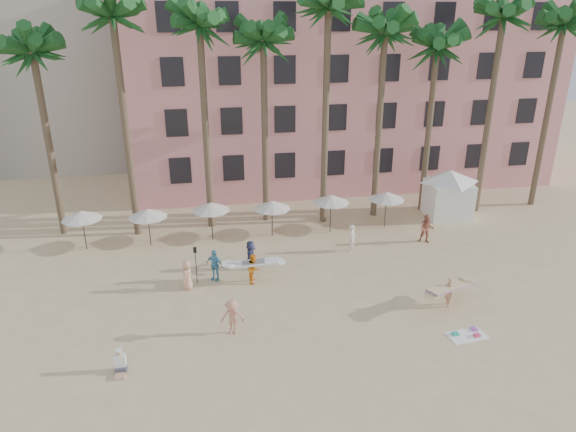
% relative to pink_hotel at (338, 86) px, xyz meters
% --- Properties ---
extents(ground, '(120.00, 120.00, 0.00)m').
position_rel_pink_hotel_xyz_m(ground, '(-7.00, -26.00, -8.00)').
color(ground, '#D1B789').
rests_on(ground, ground).
extents(pink_hotel, '(35.00, 14.00, 16.00)m').
position_rel_pink_hotel_xyz_m(pink_hotel, '(0.00, 0.00, 0.00)').
color(pink_hotel, pink).
rests_on(pink_hotel, ground).
extents(palm_row, '(44.40, 5.40, 16.30)m').
position_rel_pink_hotel_xyz_m(palm_row, '(-6.49, -11.00, 4.97)').
color(palm_row, brown).
rests_on(palm_row, ground).
extents(umbrella_row, '(22.50, 2.70, 2.73)m').
position_rel_pink_hotel_xyz_m(umbrella_row, '(-10.00, -13.50, -5.67)').
color(umbrella_row, '#332B23').
rests_on(umbrella_row, ground).
extents(cabana, '(4.82, 4.82, 3.50)m').
position_rel_pink_hotel_xyz_m(cabana, '(5.26, -12.06, -5.93)').
color(cabana, white).
rests_on(cabana, ground).
extents(beach_towel, '(1.90, 1.19, 0.14)m').
position_rel_pink_hotel_xyz_m(beach_towel, '(-0.67, -26.49, -7.97)').
color(beach_towel, white).
rests_on(beach_towel, ground).
extents(carrier_yellow, '(2.98, 1.95, 1.59)m').
position_rel_pink_hotel_xyz_m(carrier_yellow, '(-0.36, -23.87, -7.08)').
color(carrier_yellow, tan).
rests_on(carrier_yellow, ground).
extents(carrier_white, '(2.83, 0.94, 1.68)m').
position_rel_pink_hotel_xyz_m(carrier_white, '(-9.95, -19.60, -7.09)').
color(carrier_white, orange).
rests_on(carrier_white, ground).
extents(beachgoers, '(16.30, 9.01, 1.93)m').
position_rel_pink_hotel_xyz_m(beachgoers, '(-8.03, -19.26, -7.10)').
color(beachgoers, tan).
rests_on(beachgoers, ground).
extents(paddle, '(0.18, 0.04, 2.23)m').
position_rel_pink_hotel_xyz_m(paddle, '(-13.10, -19.22, -6.59)').
color(paddle, black).
rests_on(paddle, ground).
extents(seated_man, '(0.46, 0.81, 1.05)m').
position_rel_pink_hotel_xyz_m(seated_man, '(-16.36, -26.37, -7.64)').
color(seated_man, '#3F3F4C').
rests_on(seated_man, ground).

